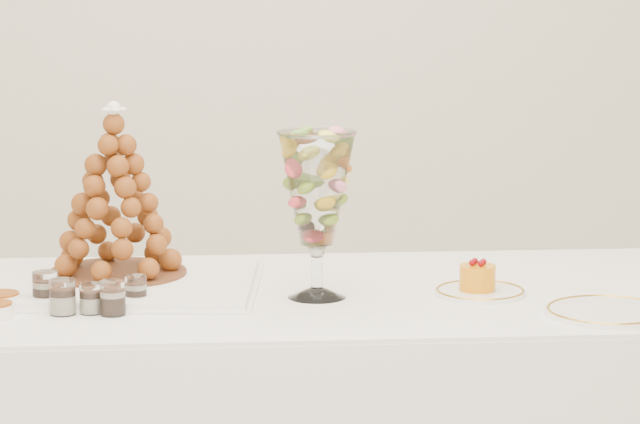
{
  "coord_description": "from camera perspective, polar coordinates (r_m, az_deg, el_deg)",
  "views": [
    {
      "loc": [
        -0.11,
        -3.23,
        1.6
      ],
      "look_at": [
        0.11,
        0.22,
        0.98
      ],
      "focal_mm": 85.0,
      "sensor_mm": 36.0,
      "label": 1
    }
  ],
  "objects": [
    {
      "name": "macaron_vase",
      "position": [
        3.34,
        -0.12,
        0.81
      ],
      "size": [
        0.17,
        0.17,
        0.37
      ],
      "color": "white",
      "rests_on": "buffet_table"
    },
    {
      "name": "cake_plate",
      "position": [
        3.44,
        6.05,
        -3.02
      ],
      "size": [
        0.21,
        0.21,
        0.01
      ],
      "primitive_type": "cylinder",
      "color": "white",
      "rests_on": "buffet_table"
    },
    {
      "name": "mousse_cake",
      "position": [
        3.43,
        5.95,
        -2.46
      ],
      "size": [
        0.08,
        0.08,
        0.07
      ],
      "color": "orange",
      "rests_on": "cake_plate"
    },
    {
      "name": "lace_tray",
      "position": [
        3.5,
        -7.64,
        -2.71
      ],
      "size": [
        0.66,
        0.52,
        0.02
      ],
      "primitive_type": "cube",
      "rotation": [
        0.0,
        0.0,
        -0.09
      ],
      "color": "white",
      "rests_on": "buffet_table"
    },
    {
      "name": "spare_plate",
      "position": [
        3.29,
        10.78,
        -3.73
      ],
      "size": [
        0.27,
        0.27,
        0.01
      ],
      "primitive_type": "cylinder",
      "color": "white",
      "rests_on": "buffet_table"
    },
    {
      "name": "verrine_c",
      "position": [
        3.34,
        -6.95,
        -2.95
      ],
      "size": [
        0.06,
        0.06,
        0.07
      ],
      "primitive_type": "cylinder",
      "rotation": [
        0.0,
        0.0,
        0.34
      ],
      "color": "white",
      "rests_on": "buffet_table"
    },
    {
      "name": "verrine_a",
      "position": [
        3.36,
        -10.31,
        -2.85
      ],
      "size": [
        0.06,
        0.06,
        0.07
      ],
      "primitive_type": "cylinder",
      "rotation": [
        0.0,
        0.0,
        -0.07
      ],
      "color": "white",
      "rests_on": "buffet_table"
    },
    {
      "name": "croquembouche",
      "position": [
        3.53,
        -7.71,
        0.79
      ],
      "size": [
        0.32,
        0.32,
        0.4
      ],
      "rotation": [
        0.0,
        0.0,
        0.13
      ],
      "color": "#5E3018",
      "rests_on": "lace_tray"
    },
    {
      "name": "verrine_d",
      "position": [
        3.28,
        -9.66,
        -3.17
      ],
      "size": [
        0.06,
        0.06,
        0.08
      ],
      "primitive_type": "cylinder",
      "rotation": [
        0.0,
        0.0,
        -0.04
      ],
      "color": "white",
      "rests_on": "buffet_table"
    },
    {
      "name": "verrine_e",
      "position": [
        3.26,
        -7.81,
        -3.22
      ],
      "size": [
        0.06,
        0.06,
        0.07
      ],
      "primitive_type": "cylinder",
      "rotation": [
        0.0,
        0.0,
        0.08
      ],
      "color": "white",
      "rests_on": "buffet_table"
    },
    {
      "name": "verrine_b",
      "position": [
        3.28,
        -8.62,
        -3.24
      ],
      "size": [
        0.05,
        0.05,
        0.07
      ],
      "primitive_type": "cylinder",
      "rotation": [
        0.0,
        0.0,
        -0.0
      ],
      "color": "white",
      "rests_on": "buffet_table"
    },
    {
      "name": "ramekin_back",
      "position": [
        3.37,
        -11.93,
        -3.29
      ],
      "size": [
        0.09,
        0.09,
        0.03
      ],
      "primitive_type": "cylinder",
      "color": "white",
      "rests_on": "buffet_table"
    }
  ]
}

